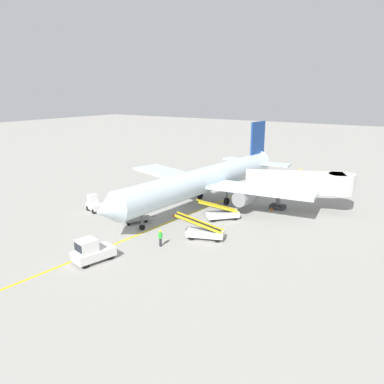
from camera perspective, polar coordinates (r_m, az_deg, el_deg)
The scene contains 14 objects.
ground_plane at distance 40.62m, azimuth -10.14°, elevation -6.27°, with size 300.00×300.00×0.00m, color #9E9B93.
taxi_line_yellow at distance 43.11m, azimuth -3.90°, elevation -4.76°, with size 0.30×80.00×0.01m, color yellow.
airliner at distance 49.18m, azimuth 2.31°, elevation 1.93°, with size 28.51×35.34×10.10m.
jet_bridge at distance 48.85m, azimuth 16.86°, elevation 1.34°, with size 12.81×7.58×4.85m.
pushback_tug at distance 34.59m, azimuth -15.11°, elevation -8.71°, with size 2.68×3.94×2.20m.
baggage_tug_near_wing at distance 48.64m, azimuth -14.74°, elevation -1.76°, with size 2.68×1.96×2.10m.
belt_loader_forward_hold at distance 38.42m, azimuth 1.84°, elevation -6.05°, with size 5.12×2.93×2.59m.
belt_loader_aft_hold at distance 44.13m, azimuth 4.53°, elevation -3.24°, with size 4.33×4.51×2.59m.
baggage_cart_loaded at distance 43.57m, azimuth -8.59°, elevation -4.04°, with size 2.73×3.67×0.94m.
ground_crew_marshaller at distance 36.69m, azimuth -4.85°, elevation -6.93°, with size 0.36×0.24×1.70m.
safety_cone_nose_left at distance 45.16m, azimuth -2.83°, elevation -3.52°, with size 0.36×0.36×0.44m, color orange.
safety_cone_nose_right at distance 48.47m, azimuth 12.07°, elevation -2.52°, with size 0.36×0.36×0.44m, color orange.
safety_cone_wingtip_left at distance 52.19m, azimuth -1.49°, elevation -0.90°, with size 0.36×0.36×0.44m, color orange.
safety_cone_wingtip_right at distance 55.29m, azimuth -7.68°, elevation -0.11°, with size 0.36×0.36×0.44m, color orange.
Camera 1 is at (26.32, -27.21, 14.72)m, focal length 34.92 mm.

